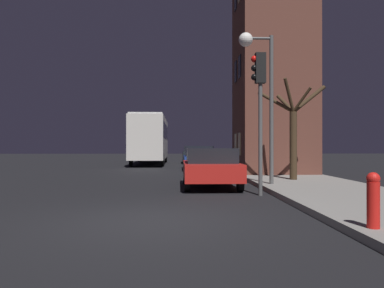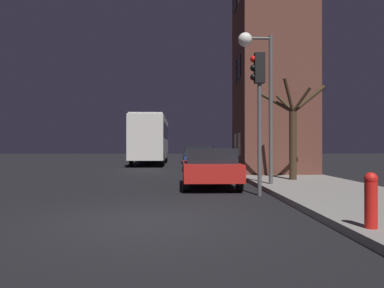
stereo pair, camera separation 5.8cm
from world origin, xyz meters
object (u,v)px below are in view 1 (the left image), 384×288
Objects in this scene: streetlamp at (258,71)px; bus at (150,136)px; car_mid_lane at (199,158)px; fire_hydrant at (373,199)px; traffic_light at (259,93)px; bare_tree at (293,129)px; car_far_lane at (194,154)px; car_near_lane at (211,167)px.

streetlamp is 17.74m from bus.
car_mid_lane is at bearing 98.82° from streetlamp.
traffic_light is at bearing 98.29° from fire_hydrant.
bus is at bearing 103.91° from traffic_light.
car_mid_lane is at bearing 111.78° from bare_tree.
bare_tree reaches higher than bus.
streetlamp reaches higher than traffic_light.
streetlamp reaches higher than car_mid_lane.
car_far_lane is at bearing 94.24° from fire_hydrant.
car_far_lane is at bearing 100.86° from bare_tree.
car_near_lane is at bearing -90.55° from car_mid_lane.
streetlamp is 3.07m from bare_tree.
car_mid_lane is (-3.27, 8.19, -1.42)m from bare_tree.
car_near_lane is (-1.61, 0.34, -3.35)m from streetlamp.
fire_hydrant is at bearing -98.94° from bare_tree.
bus reaches higher than car_near_lane.
bus is 24.54m from fire_hydrant.
streetlamp is 1.27× the size of car_far_lane.
traffic_light is at bearing -76.09° from bus.
streetlamp is 5.82× the size of fire_hydrant.
streetlamp is 0.52× the size of bus.
traffic_light is (-0.35, -1.87, -1.04)m from streetlamp.
bare_tree is 16.71m from bus.
bare_tree is 3.87m from car_near_lane.
car_near_lane is at bearing -90.38° from car_far_lane.
bare_tree is 1.01× the size of car_near_lane.
car_near_lane reaches higher than fire_hydrant.
streetlamp is 3.74m from car_near_lane.
fire_hydrant is (1.92, -16.79, -0.11)m from car_mid_lane.
car_near_lane is 0.97× the size of car_mid_lane.
fire_hydrant is (-1.35, -8.60, -1.53)m from bare_tree.
bare_tree is 0.39× the size of bus.
car_far_lane is (3.50, 1.62, -1.43)m from bus.
traffic_light is 4.17m from bare_tree.
car_near_lane is 18.20m from car_far_lane.
streetlamp reaches higher than bare_tree.
traffic_light is 1.05× the size of car_mid_lane.
streetlamp reaches higher than bus.
car_near_lane is at bearing 119.92° from traffic_light.
bus is (-6.75, 15.29, 0.05)m from bare_tree.
fire_hydrant is at bearing -77.27° from bus.
traffic_light is at bearing -86.78° from car_far_lane.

